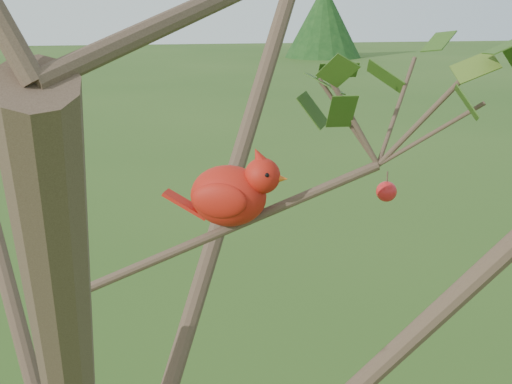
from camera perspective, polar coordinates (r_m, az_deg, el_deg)
The scene contains 3 objects.
crabapple_tree at distance 1.05m, azimuth -15.73°, elevation -4.03°, with size 2.35×2.05×2.95m.
cardinal at distance 1.14m, azimuth -2.09°, elevation -0.08°, with size 0.22×0.15×0.16m.
distant_trees at distance 25.36m, azimuth -13.86°, elevation 13.75°, with size 40.70×11.55×3.33m.
Camera 1 is at (0.14, -1.01, 2.48)m, focal length 45.00 mm.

